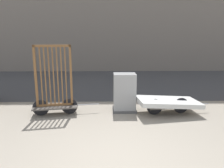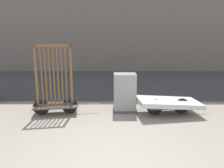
# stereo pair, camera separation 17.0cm
# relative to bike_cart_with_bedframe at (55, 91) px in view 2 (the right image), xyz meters

# --- Properties ---
(ground_plane) EXTENTS (60.00, 60.00, 0.00)m
(ground_plane) POSITION_rel_bike_cart_with_bedframe_xyz_m (1.77, -2.77, -0.75)
(ground_plane) COLOR gray
(road_strip) EXTENTS (56.00, 7.35, 0.01)m
(road_strip) POSITION_rel_bike_cart_with_bedframe_xyz_m (1.77, 5.04, -0.75)
(road_strip) COLOR #424244
(road_strip) RESTS_ON ground_plane
(bike_cart_with_bedframe) EXTENTS (2.07, 0.82, 2.18)m
(bike_cart_with_bedframe) POSITION_rel_bike_cart_with_bedframe_xyz_m (0.00, 0.00, 0.00)
(bike_cart_with_bedframe) COLOR #4C4742
(bike_cart_with_bedframe) RESTS_ON ground_plane
(bike_cart_with_mattress) EXTENTS (2.40, 1.23, 0.53)m
(bike_cart_with_mattress) POSITION_rel_bike_cart_with_bedframe_xyz_m (3.55, -0.00, -0.38)
(bike_cart_with_mattress) COLOR #4C4742
(bike_cart_with_mattress) RESTS_ON ground_plane
(utility_cabinet) EXTENTS (0.77, 0.60, 1.25)m
(utility_cabinet) POSITION_rel_bike_cart_with_bedframe_xyz_m (2.19, 0.31, -0.17)
(utility_cabinet) COLOR #4C4C4C
(utility_cabinet) RESTS_ON ground_plane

